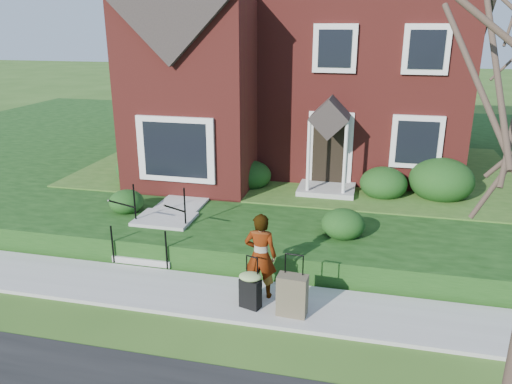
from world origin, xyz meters
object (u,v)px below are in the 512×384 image
(front_steps, at_px, (158,232))
(suitcase_black, at_px, (250,288))
(woman, at_px, (261,256))
(suitcase_olive, at_px, (292,295))

(front_steps, relative_size, suitcase_black, 1.93)
(woman, bearing_deg, suitcase_olive, 142.18)
(woman, relative_size, suitcase_black, 1.67)
(woman, bearing_deg, suitcase_black, 77.48)
(suitcase_black, height_order, suitcase_olive, suitcase_olive)
(front_steps, relative_size, woman, 1.16)
(woman, height_order, suitcase_olive, woman)
(woman, distance_m, suitcase_black, 0.67)
(front_steps, height_order, woman, woman)
(front_steps, xyz_separation_m, woman, (2.92, -1.65, 0.48))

